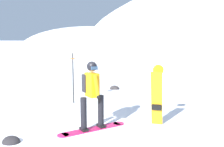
{
  "coord_description": "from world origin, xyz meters",
  "views": [
    {
      "loc": [
        2.76,
        -5.35,
        2.29
      ],
      "look_at": [
        0.23,
        3.55,
        1.0
      ],
      "focal_mm": 41.92,
      "sensor_mm": 36.0,
      "label": 1
    }
  ],
  "objects_px": {
    "rock_dark": "(115,89)",
    "rock_mid": "(11,142)",
    "piste_marker_near": "(73,73)",
    "snowboarder_main": "(92,93)",
    "spare_snowboard": "(157,96)"
  },
  "relations": [
    {
      "from": "snowboarder_main",
      "to": "rock_mid",
      "type": "distance_m",
      "value": 2.11
    },
    {
      "from": "piste_marker_near",
      "to": "rock_dark",
      "type": "xyz_separation_m",
      "value": [
        0.73,
        2.77,
        -1.05
      ]
    },
    {
      "from": "spare_snowboard",
      "to": "rock_dark",
      "type": "distance_m",
      "value": 5.08
    },
    {
      "from": "snowboarder_main",
      "to": "spare_snowboard",
      "type": "height_order",
      "value": "snowboarder_main"
    },
    {
      "from": "snowboarder_main",
      "to": "piste_marker_near",
      "type": "xyz_separation_m",
      "value": [
        -1.54,
        2.33,
        0.13
      ]
    },
    {
      "from": "spare_snowboard",
      "to": "rock_dark",
      "type": "xyz_separation_m",
      "value": [
        -2.34,
        4.44,
        -0.81
      ]
    },
    {
      "from": "rock_mid",
      "to": "piste_marker_near",
      "type": "bearing_deg",
      "value": 91.99
    },
    {
      "from": "spare_snowboard",
      "to": "piste_marker_near",
      "type": "bearing_deg",
      "value": 151.54
    },
    {
      "from": "snowboarder_main",
      "to": "piste_marker_near",
      "type": "height_order",
      "value": "piste_marker_near"
    },
    {
      "from": "piste_marker_near",
      "to": "rock_mid",
      "type": "bearing_deg",
      "value": -88.01
    },
    {
      "from": "piste_marker_near",
      "to": "rock_dark",
      "type": "bearing_deg",
      "value": 75.24
    },
    {
      "from": "rock_dark",
      "to": "rock_mid",
      "type": "distance_m",
      "value": 6.4
    },
    {
      "from": "spare_snowboard",
      "to": "piste_marker_near",
      "type": "relative_size",
      "value": 0.87
    },
    {
      "from": "snowboarder_main",
      "to": "spare_snowboard",
      "type": "xyz_separation_m",
      "value": [
        1.52,
        0.66,
        -0.11
      ]
    },
    {
      "from": "piste_marker_near",
      "to": "rock_mid",
      "type": "xyz_separation_m",
      "value": [
        0.12,
        -3.59,
        -1.05
      ]
    }
  ]
}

